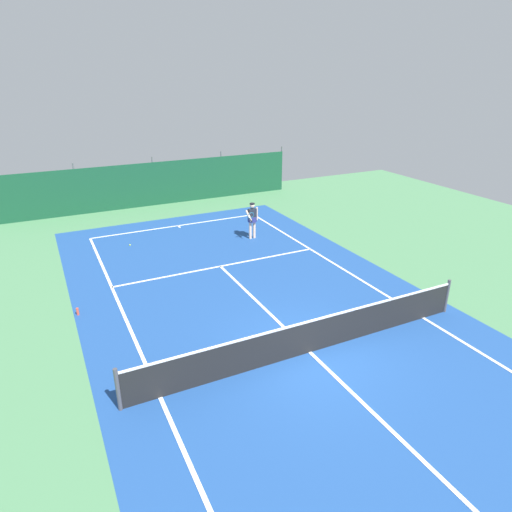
% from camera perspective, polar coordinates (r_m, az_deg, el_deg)
% --- Properties ---
extents(ground_plane, '(36.00, 36.00, 0.00)m').
position_cam_1_polar(ground_plane, '(12.50, 6.81, -12.02)').
color(ground_plane, '#4C8456').
extents(court_surface, '(11.02, 26.60, 0.01)m').
position_cam_1_polar(court_surface, '(12.50, 6.81, -12.00)').
color(court_surface, '#1E478C').
rests_on(court_surface, ground).
extents(tennis_net, '(10.12, 0.10, 1.10)m').
position_cam_1_polar(tennis_net, '(12.22, 6.92, -10.04)').
color(tennis_net, black).
rests_on(tennis_net, ground).
extents(back_fence, '(16.30, 0.98, 2.70)m').
position_cam_1_polar(back_fence, '(26.51, -12.91, 7.98)').
color(back_fence, '#14472D').
rests_on(back_fence, ground).
extents(tennis_player, '(0.70, 0.76, 1.64)m').
position_cam_1_polar(tennis_player, '(20.08, -0.48, 4.84)').
color(tennis_player, beige).
rests_on(tennis_player, ground).
extents(tennis_ball_near_player, '(0.07, 0.07, 0.07)m').
position_cam_1_polar(tennis_ball_near_player, '(20.26, -15.68, 1.35)').
color(tennis_ball_near_player, '#CCDB33').
rests_on(tennis_ball_near_player, ground).
extents(water_bottle, '(0.08, 0.08, 0.24)m').
position_cam_1_polar(water_bottle, '(15.11, -21.67, -6.56)').
color(water_bottle, '#D84C38').
rests_on(water_bottle, ground).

